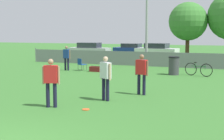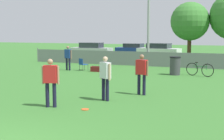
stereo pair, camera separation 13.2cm
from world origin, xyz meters
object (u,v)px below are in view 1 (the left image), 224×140
(parked_car_white, at_px, (157,50))
(spectator_in_blue, at_px, (67,56))
(trash_bin, at_px, (174,66))
(parked_car_silver, at_px, (89,50))
(player_receiver_white, at_px, (106,75))
(tree_near_pole, at_px, (188,22))
(parked_car_blue, at_px, (131,49))
(folding_chair_sideline, at_px, (81,64))
(light_pole, at_px, (147,3))
(gear_bag_sideline, at_px, (95,69))
(frisbee_disc, at_px, (86,109))
(bicycle_sideline, at_px, (198,69))
(player_thrower_red, at_px, (51,79))
(player_defender_red, at_px, (142,71))

(parked_car_white, bearing_deg, spectator_in_blue, -94.76)
(trash_bin, relative_size, parked_car_silver, 0.25)
(player_receiver_white, bearing_deg, tree_near_pole, 117.95)
(parked_car_blue, height_order, parked_car_white, parked_car_white)
(tree_near_pole, distance_m, parked_car_blue, 11.44)
(folding_chair_sideline, relative_size, trash_bin, 0.73)
(tree_near_pole, distance_m, folding_chair_sideline, 10.16)
(light_pole, relative_size, gear_bag_sideline, 11.14)
(parked_car_white, bearing_deg, trash_bin, -65.22)
(light_pole, distance_m, gear_bag_sideline, 7.79)
(spectator_in_blue, bearing_deg, parked_car_blue, -80.90)
(trash_bin, relative_size, parked_car_white, 0.24)
(player_receiver_white, height_order, parked_car_white, player_receiver_white)
(player_receiver_white, bearing_deg, spectator_in_blue, 159.05)
(frisbee_disc, distance_m, bicycle_sideline, 10.11)
(player_thrower_red, distance_m, player_receiver_white, 2.13)
(bicycle_sideline, bearing_deg, folding_chair_sideline, -160.52)
(tree_near_pole, height_order, trash_bin, tree_near_pole)
(player_defender_red, relative_size, parked_car_white, 0.36)
(player_receiver_white, relative_size, parked_car_blue, 0.41)
(gear_bag_sideline, xyz_separation_m, parked_car_silver, (-6.06, 11.63, 0.55))
(spectator_in_blue, bearing_deg, frisbee_disc, 129.83)
(player_receiver_white, xyz_separation_m, bicycle_sideline, (2.51, 8.20, -0.58))
(spectator_in_blue, bearing_deg, player_thrower_red, 123.79)
(frisbee_disc, bearing_deg, player_defender_red, 72.11)
(frisbee_disc, distance_m, trash_bin, 9.81)
(light_pole, distance_m, player_defender_red, 13.22)
(spectator_in_blue, relative_size, parked_car_blue, 0.40)
(player_receiver_white, bearing_deg, parked_car_silver, 148.07)
(spectator_in_blue, height_order, parked_car_white, spectator_in_blue)
(player_thrower_red, relative_size, gear_bag_sideline, 2.26)
(gear_bag_sideline, bearing_deg, tree_near_pole, 58.76)
(spectator_in_blue, height_order, folding_chair_sideline, spectator_in_blue)
(bicycle_sideline, bearing_deg, player_thrower_red, -92.82)
(tree_near_pole, distance_m, player_receiver_white, 15.96)
(parked_car_white, bearing_deg, player_receiver_white, -74.43)
(folding_chair_sideline, distance_m, parked_car_silver, 12.45)
(light_pole, bearing_deg, tree_near_pole, 33.56)
(light_pole, height_order, gear_bag_sideline, light_pole)
(spectator_in_blue, bearing_deg, gear_bag_sideline, -170.00)
(light_pole, xyz_separation_m, player_defender_red, (3.16, -12.23, -3.91))
(parked_car_white, bearing_deg, player_thrower_red, -78.23)
(tree_near_pole, bearing_deg, gear_bag_sideline, -121.24)
(player_thrower_red, bearing_deg, parked_car_white, 76.93)
(light_pole, distance_m, frisbee_disc, 16.24)
(tree_near_pole, xyz_separation_m, gear_bag_sideline, (-4.79, -7.89, -3.28))
(bicycle_sideline, bearing_deg, parked_car_white, 131.51)
(gear_bag_sideline, bearing_deg, parked_car_silver, 117.51)
(player_receiver_white, distance_m, bicycle_sideline, 8.60)
(player_defender_red, bearing_deg, player_receiver_white, -106.68)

